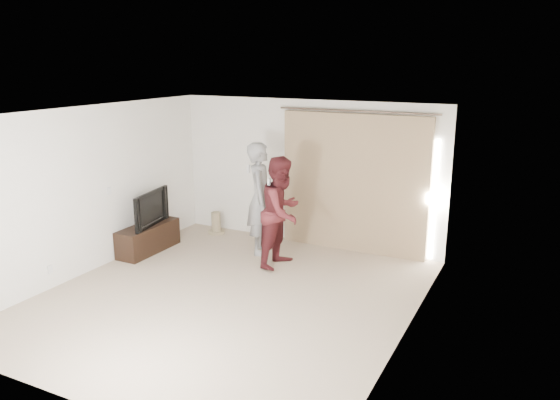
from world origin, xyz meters
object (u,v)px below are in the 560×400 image
at_px(tv_console, 148,238).
at_px(person_man, 261,198).
at_px(tv, 146,208).
at_px(person_woman, 282,212).

bearing_deg(tv_console, person_man, 25.70).
bearing_deg(tv, person_woman, -88.53).
bearing_deg(tv_console, tv, 0.00).
relative_size(tv_console, person_man, 0.65).
relative_size(person_man, person_woman, 1.07).
relative_size(tv, person_woman, 0.58).
xyz_separation_m(tv_console, person_woman, (2.38, 0.46, 0.66)).
bearing_deg(person_man, person_woman, -33.31).
height_order(person_man, person_woman, person_man).
distance_m(tv_console, tv, 0.54).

